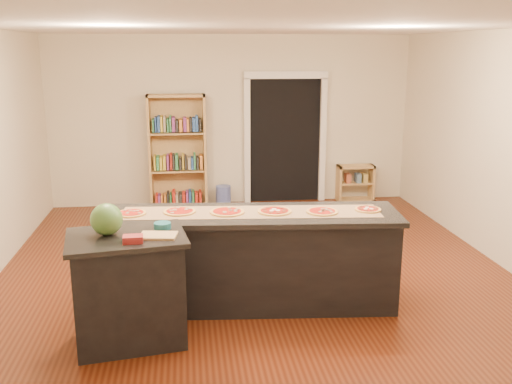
{
  "coord_description": "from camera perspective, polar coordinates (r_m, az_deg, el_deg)",
  "views": [
    {
      "loc": [
        -0.77,
        -5.99,
        2.57
      ],
      "look_at": [
        0.0,
        0.2,
        1.0
      ],
      "focal_mm": 40.0,
      "sensor_mm": 36.0,
      "label": 1
    }
  ],
  "objects": [
    {
      "name": "room",
      "position": [
        6.15,
        0.23,
        3.16
      ],
      "size": [
        6.0,
        7.0,
        2.8
      ],
      "color": "beige",
      "rests_on": "ground"
    },
    {
      "name": "doorway",
      "position": [
        9.7,
        2.93,
        6.01
      ],
      "size": [
        1.4,
        0.09,
        2.21
      ],
      "color": "black",
      "rests_on": "room"
    },
    {
      "name": "kitchen_island",
      "position": [
        5.85,
        -0.5,
        -6.68
      ],
      "size": [
        2.97,
        0.81,
        0.98
      ],
      "rotation": [
        0.0,
        0.0,
        -0.09
      ],
      "color": "black",
      "rests_on": "ground"
    },
    {
      "name": "side_counter",
      "position": [
        5.25,
        -12.59,
        -9.39
      ],
      "size": [
        1.01,
        0.74,
        1.0
      ],
      "rotation": [
        0.0,
        0.0,
        0.15
      ],
      "color": "black",
      "rests_on": "ground"
    },
    {
      "name": "bookshelf",
      "position": [
        9.42,
        -7.85,
        3.99
      ],
      "size": [
        0.93,
        0.33,
        1.86
      ],
      "primitive_type": "cube",
      "color": "tan",
      "rests_on": "ground"
    },
    {
      "name": "low_shelf",
      "position": [
        10.0,
        9.89,
        0.89
      ],
      "size": [
        0.63,
        0.27,
        0.63
      ],
      "primitive_type": "cube",
      "color": "tan",
      "rests_on": "ground"
    },
    {
      "name": "waste_bin",
      "position": [
        9.5,
        -3.28,
        -0.46
      ],
      "size": [
        0.25,
        0.25,
        0.36
      ],
      "primitive_type": "cylinder",
      "color": "#4858A1",
      "rests_on": "ground"
    },
    {
      "name": "kraft_paper",
      "position": [
        5.71,
        -0.52,
        -2.02
      ],
      "size": [
        2.61,
        0.68,
        0.0
      ],
      "primitive_type": "cube",
      "rotation": [
        0.0,
        0.0,
        -0.09
      ],
      "color": "#906F4A",
      "rests_on": "kitchen_island"
    },
    {
      "name": "watermelon",
      "position": [
        5.1,
        -14.72,
        -2.66
      ],
      "size": [
        0.28,
        0.28,
        0.28
      ],
      "primitive_type": "sphere",
      "color": "#144214",
      "rests_on": "side_counter"
    },
    {
      "name": "cutting_board",
      "position": [
        4.99,
        -9.75,
        -4.32
      ],
      "size": [
        0.34,
        0.25,
        0.02
      ],
      "primitive_type": "cube",
      "rotation": [
        0.0,
        0.0,
        -0.15
      ],
      "color": "tan",
      "rests_on": "side_counter"
    },
    {
      "name": "package_red",
      "position": [
        4.88,
        -12.21,
        -4.62
      ],
      "size": [
        0.17,
        0.12,
        0.06
      ],
      "primitive_type": "cube",
      "rotation": [
        0.0,
        0.0,
        0.04
      ],
      "color": "maroon",
      "rests_on": "side_counter"
    },
    {
      "name": "package_teal",
      "position": [
        5.19,
        -9.34,
        -3.35
      ],
      "size": [
        0.15,
        0.15,
        0.06
      ],
      "primitive_type": "cylinder",
      "color": "#195966",
      "rests_on": "side_counter"
    },
    {
      "name": "pizza_a",
      "position": [
        5.77,
        -12.39,
        -2.08
      ],
      "size": [
        0.29,
        0.29,
        0.02
      ],
      "color": "tan",
      "rests_on": "kitchen_island"
    },
    {
      "name": "pizza_b",
      "position": [
        5.75,
        -7.64,
        -1.93
      ],
      "size": [
        0.33,
        0.33,
        0.02
      ],
      "color": "tan",
      "rests_on": "kitchen_island"
    },
    {
      "name": "pizza_c",
      "position": [
        5.69,
        -2.9,
        -1.98
      ],
      "size": [
        0.33,
        0.33,
        0.02
      ],
      "color": "tan",
      "rests_on": "kitchen_island"
    },
    {
      "name": "pizza_d",
      "position": [
        5.71,
        1.87,
        -1.91
      ],
      "size": [
        0.33,
        0.33,
        0.02
      ],
      "color": "tan",
      "rests_on": "kitchen_island"
    },
    {
      "name": "pizza_e",
      "position": [
        5.73,
        6.63,
        -1.94
      ],
      "size": [
        0.32,
        0.32,
        0.02
      ],
      "color": "tan",
      "rests_on": "kitchen_island"
    },
    {
      "name": "pizza_f",
      "position": [
        5.88,
        11.12,
        -1.7
      ],
      "size": [
        0.28,
        0.28,
        0.02
      ],
      "color": "tan",
      "rests_on": "kitchen_island"
    }
  ]
}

